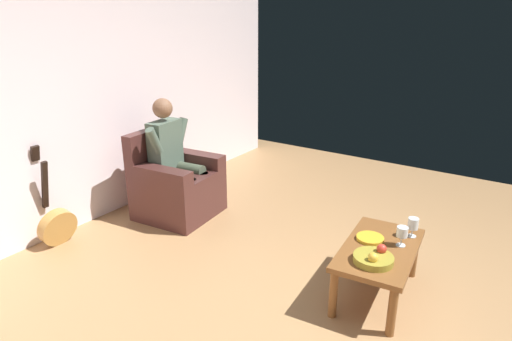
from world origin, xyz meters
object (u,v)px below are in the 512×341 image
Objects in this scene: wine_glass_far at (402,233)px; person_seated at (174,155)px; wine_glass_near at (413,225)px; armchair at (175,185)px; fruit_bowl at (374,258)px; coffee_table at (378,255)px; guitar at (57,223)px; decorative_dish at (370,238)px.

person_seated is at bearing -92.84° from wine_glass_far.
person_seated reaches higher than wine_glass_near.
armchair is at bearing -92.82° from wine_glass_far.
wine_glass_far is 0.55× the size of fruit_bowl.
fruit_bowl is at bearing 8.73° from coffee_table.
fruit_bowl is (-0.65, 2.77, 0.23)m from guitar.
guitar reaches higher than decorative_dish.
guitar is 3.40× the size of fruit_bowl.
armchair is at bearing 157.42° from guitar.
coffee_table is 6.09× the size of wine_glass_near.
wine_glass_far is (0.19, -0.03, 0.00)m from wine_glass_near.
wine_glass_far is (-0.98, 2.86, 0.31)m from guitar.
wine_glass_near is at bearing 167.38° from fruit_bowl.
person_seated is 1.28m from guitar.
armchair is 0.97× the size of guitar.
fruit_bowl is at bearing -12.62° from wine_glass_near.
person_seated is 2.36m from fruit_bowl.
fruit_bowl is (0.23, 0.03, 0.10)m from coffee_table.
wine_glass_far is at bearing 109.00° from guitar.
guitar is 6.17× the size of wine_glass_far.
armchair is 5.89× the size of wine_glass_near.
decorative_dish is at bearing -125.85° from coffee_table.
guitar is (0.87, -2.73, -0.13)m from coffee_table.
fruit_bowl is at bearing 73.53° from armchair.
fruit_bowl is (0.52, -0.12, -0.07)m from wine_glass_near.
coffee_table is 0.37m from wine_glass_near.
guitar is at bearing -67.86° from wine_glass_near.
coffee_table is 1.00× the size of guitar.
fruit_bowl is (0.45, 2.31, 0.12)m from armchair.
fruit_bowl is 1.34× the size of decorative_dish.
armchair reaches higher than wine_glass_far.
armchair is 0.73× the size of person_seated.
armchair is at bearing -95.69° from coffee_table.
wine_glass_far is (0.12, 2.39, -0.15)m from person_seated.
wine_glass_near is 0.75× the size of decorative_dish.
person_seated is 8.13× the size of wine_glass_far.
guitar is 3.13m from wine_glass_near.
wine_glass_near is (-0.07, 2.42, -0.15)m from person_seated.
wine_glass_near is at bearing 152.99° from coffee_table.
person_seated reaches higher than coffee_table.
coffee_table is 3.39× the size of fruit_bowl.
person_seated is 1.32× the size of coffee_table.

